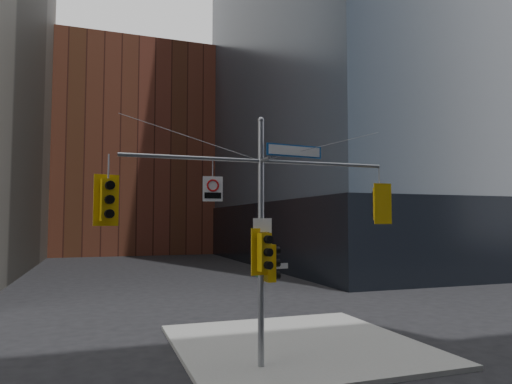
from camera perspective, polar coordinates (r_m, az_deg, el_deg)
sidewalk_corner at (r=16.32m, az=5.12°, el=-18.48°), size 8.00×8.00×0.15m
podium_ne at (r=53.41m, az=18.41°, el=-4.86°), size 36.40×36.40×6.00m
brick_midrise at (r=69.25m, az=-15.24°, el=4.51°), size 26.00×20.00×28.00m
signal_assembly at (r=13.18m, az=0.63°, el=-2.94°), size 8.00×0.80×7.30m
traffic_light_west_arm at (r=12.43m, az=-18.04°, el=-0.94°), size 0.64×0.58×1.35m
traffic_light_east_arm at (r=15.02m, az=15.21°, el=-1.44°), size 0.61×0.48×1.28m
traffic_light_pole_side at (r=13.35m, az=1.96°, el=-8.86°), size 0.41×0.35×1.07m
traffic_light_pole_front at (r=12.95m, az=1.03°, el=-7.50°), size 0.62×0.58×1.33m
street_sign_blade at (r=13.74m, az=4.83°, el=5.14°), size 1.85×0.25×0.36m
regulatory_sign_arm at (r=12.78m, az=-5.43°, el=0.49°), size 0.56×0.10×0.70m
regulatory_sign_pole at (r=13.07m, az=0.81°, el=-4.94°), size 0.55×0.08×0.71m
street_blade_ew at (r=13.40m, az=2.46°, el=-9.25°), size 0.79×0.08×0.16m
street_blade_ns at (r=13.69m, az=-0.02°, el=-10.19°), size 0.06×0.73×0.15m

